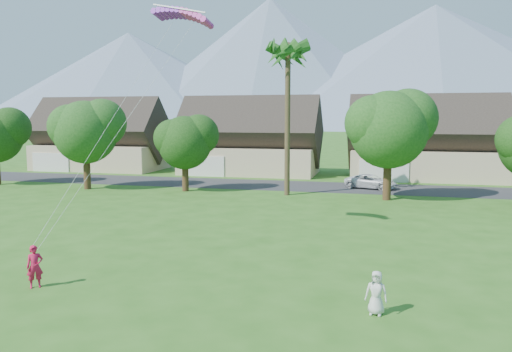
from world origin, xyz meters
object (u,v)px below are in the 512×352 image
(parked_car, at_px, (371,182))
(parafoil_kite, at_px, (184,13))
(kite_flyer, at_px, (35,267))
(watcher, at_px, (376,293))

(parked_car, bearing_deg, parafoil_kite, 174.20)
(kite_flyer, bearing_deg, parked_car, 26.79)
(parafoil_kite, bearing_deg, parked_car, 74.38)
(kite_flyer, relative_size, parafoil_kite, 0.51)
(parafoil_kite, bearing_deg, watcher, -31.84)
(watcher, height_order, parafoil_kite, parafoil_kite)
(parked_car, relative_size, parafoil_kite, 1.41)
(kite_flyer, distance_m, parked_car, 32.24)
(watcher, bearing_deg, kite_flyer, -170.53)
(kite_flyer, distance_m, watcher, 12.63)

